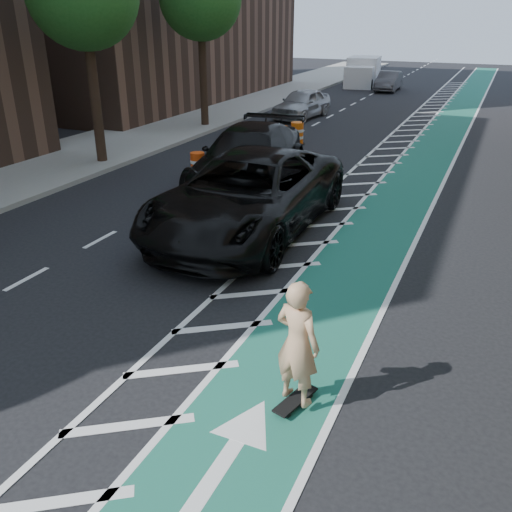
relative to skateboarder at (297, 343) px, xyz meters
The scene contains 15 objects.
ground 3.87m from the skateboarder, 157.36° to the left, with size 120.00×120.00×0.00m, color black.
bike_lane 11.49m from the skateboarder, 92.18° to the left, with size 2.00×90.00×0.01m, color #1C6358.
buffer_strip 11.64m from the skateboarder, 99.61° to the left, with size 1.40×90.00×0.01m, color silver.
sidewalk_left 17.29m from the skateboarder, 138.53° to the left, with size 5.00×90.00×0.15m, color gray.
curb_left 15.54m from the skateboarder, 132.53° to the left, with size 0.12×90.00×0.16m, color gray.
skateboard 0.97m from the skateboarder, ahead, with size 0.44×0.85×0.11m.
skateboarder is the anchor object (origin of this frame).
suv_near 6.91m from the skateboarder, 120.78° to the left, with size 3.28×7.12×1.98m, color black.
suv_far 10.88m from the skateboarder, 118.66° to the left, with size 2.62×6.44×1.87m, color black.
car_silver 23.41m from the skateboarder, 109.78° to the left, with size 1.77×4.40×1.50m, color #A5A6AA.
car_grey 35.50m from the skateboarder, 99.74° to the left, with size 1.41×4.03×1.33m, color #4F4F53.
box_truck 38.15m from the skateboarder, 102.89° to the left, with size 2.74×5.14×2.05m.
barrel_a 12.17m from the skateboarder, 126.53° to the left, with size 0.62×0.62×0.85m.
barrel_b 16.72m from the skateboarder, 112.53° to the left, with size 0.60×0.60×0.82m.
barrel_c 17.01m from the skateboarder, 110.38° to the left, with size 0.68×0.68×0.93m.
Camera 1 is at (5.50, -7.36, 5.19)m, focal length 38.00 mm.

